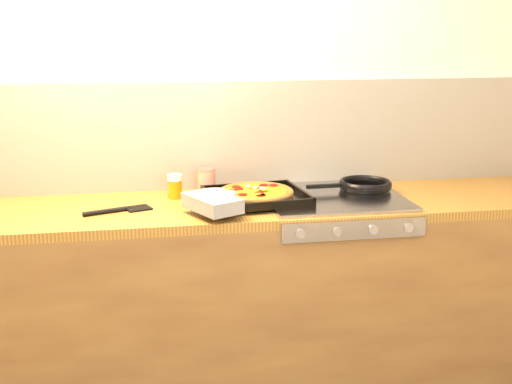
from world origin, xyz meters
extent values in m
plane|color=beige|center=(0.00, 1.40, 1.25)|extent=(3.20, 0.00, 3.20)
cube|color=white|center=(0.00, 1.39, 1.15)|extent=(3.20, 0.02, 0.50)
cube|color=olive|center=(0.00, 1.10, 0.43)|extent=(3.20, 0.60, 0.86)
cube|color=olive|center=(0.00, 1.10, 0.88)|extent=(3.20, 0.60, 0.04)
cube|color=#949398|center=(0.45, 0.80, 0.85)|extent=(0.60, 0.03, 0.08)
cylinder|color=#A5A5AA|center=(0.23, 0.78, 0.85)|extent=(0.04, 0.02, 0.04)
cylinder|color=#A5A5AA|center=(0.38, 0.78, 0.85)|extent=(0.04, 0.02, 0.04)
cylinder|color=#A5A5AA|center=(0.53, 0.78, 0.85)|extent=(0.04, 0.02, 0.04)
cylinder|color=#A5A5AA|center=(0.67, 0.78, 0.85)|extent=(0.04, 0.02, 0.04)
cube|color=#949398|center=(0.45, 1.10, 0.91)|extent=(0.60, 0.56, 0.02)
cube|color=black|center=(0.10, 1.09, 0.92)|extent=(0.45, 0.41, 0.01)
cube|color=black|center=(0.08, 1.26, 0.94)|extent=(0.41, 0.06, 0.02)
cube|color=black|center=(0.12, 0.91, 0.94)|extent=(0.41, 0.06, 0.02)
cube|color=black|center=(0.30, 1.11, 0.94)|extent=(0.05, 0.36, 0.02)
cube|color=black|center=(-0.10, 1.06, 0.94)|extent=(0.05, 0.36, 0.02)
cylinder|color=olive|center=(0.10, 1.09, 0.94)|extent=(0.34, 0.34, 0.02)
torus|color=olive|center=(0.10, 1.09, 0.95)|extent=(0.36, 0.36, 0.02)
cylinder|color=orange|center=(0.10, 1.09, 0.95)|extent=(0.30, 0.30, 0.01)
cylinder|color=maroon|center=(0.13, 1.07, 0.96)|extent=(0.04, 0.04, 0.01)
cylinder|color=maroon|center=(0.03, 1.16, 0.96)|extent=(0.04, 0.04, 0.01)
cylinder|color=maroon|center=(0.11, 0.99, 0.96)|extent=(0.04, 0.04, 0.01)
cylinder|color=maroon|center=(0.00, 1.09, 0.96)|extent=(0.04, 0.04, 0.01)
cylinder|color=maroon|center=(0.15, 1.17, 0.96)|extent=(0.04, 0.04, 0.01)
cylinder|color=maroon|center=(0.11, 1.13, 0.96)|extent=(0.04, 0.04, 0.01)
cylinder|color=maroon|center=(0.03, 1.02, 0.96)|extent=(0.04, 0.04, 0.01)
cylinder|color=maroon|center=(0.19, 1.16, 0.96)|extent=(0.04, 0.04, 0.01)
cylinder|color=maroon|center=(0.11, 1.00, 0.96)|extent=(0.04, 0.04, 0.01)
cylinder|color=maroon|center=(0.11, 1.03, 0.96)|extent=(0.04, 0.04, 0.01)
cylinder|color=maroon|center=(0.03, 1.12, 0.96)|extent=(0.04, 0.04, 0.01)
ellipsoid|color=orange|center=(0.02, 1.06, 0.96)|extent=(0.03, 0.03, 0.01)
ellipsoid|color=orange|center=(0.00, 1.06, 0.96)|extent=(0.03, 0.03, 0.01)
ellipsoid|color=orange|center=(0.09, 1.13, 0.96)|extent=(0.03, 0.03, 0.01)
ellipsoid|color=orange|center=(0.08, 1.17, 0.96)|extent=(0.03, 0.03, 0.01)
ellipsoid|color=orange|center=(0.10, 1.01, 0.96)|extent=(0.03, 0.03, 0.01)
ellipsoid|color=orange|center=(0.14, 1.07, 0.96)|extent=(0.03, 0.03, 0.01)
ellipsoid|color=orange|center=(0.12, 1.09, 0.96)|extent=(0.03, 0.03, 0.01)
ellipsoid|color=orange|center=(0.03, 1.05, 0.96)|extent=(0.03, 0.03, 0.01)
ellipsoid|color=orange|center=(0.10, 1.16, 0.96)|extent=(0.03, 0.03, 0.01)
ellipsoid|color=silver|center=(0.08, 1.17, 0.96)|extent=(0.03, 0.03, 0.01)
ellipsoid|color=silver|center=(0.11, 1.13, 0.96)|extent=(0.03, 0.03, 0.01)
ellipsoid|color=silver|center=(0.14, 1.11, 0.96)|extent=(0.03, 0.03, 0.01)
cube|color=black|center=(-0.11, 0.91, 0.96)|extent=(0.24, 0.29, 0.06)
ellipsoid|color=black|center=(-0.08, 1.03, 0.96)|extent=(0.16, 0.16, 0.06)
cylinder|color=black|center=(-0.03, 0.95, 0.96)|extent=(0.08, 0.12, 0.05)
cylinder|color=black|center=(0.62, 1.16, 0.92)|extent=(0.23, 0.23, 0.01)
torus|color=black|center=(0.62, 1.16, 0.94)|extent=(0.25, 0.25, 0.02)
cube|color=black|center=(0.43, 1.15, 0.95)|extent=(0.17, 0.03, 0.02)
cylinder|color=#A11F0C|center=(-0.09, 1.29, 0.96)|extent=(0.09, 0.09, 0.11)
cylinder|color=#B2B2B7|center=(-0.09, 1.29, 1.01)|extent=(0.09, 0.09, 0.01)
cylinder|color=#B2B2B7|center=(-0.09, 1.29, 0.90)|extent=(0.09, 0.09, 0.01)
cylinder|color=#C9760B|center=(-0.24, 1.23, 0.94)|extent=(0.07, 0.07, 0.08)
cylinder|color=silver|center=(-0.24, 1.23, 0.99)|extent=(0.08, 0.08, 0.03)
cylinder|color=#A56746|center=(0.11, 1.31, 0.91)|extent=(0.26, 0.05, 0.02)
ellipsoid|color=#A56746|center=(0.25, 1.33, 0.91)|extent=(0.06, 0.04, 0.02)
cube|color=black|center=(-0.40, 1.07, 0.90)|extent=(0.12, 0.11, 0.01)
cylinder|color=black|center=(-0.53, 1.02, 0.91)|extent=(0.18, 0.08, 0.02)
camera|label=1|loc=(-0.36, -1.55, 1.62)|focal=45.00mm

